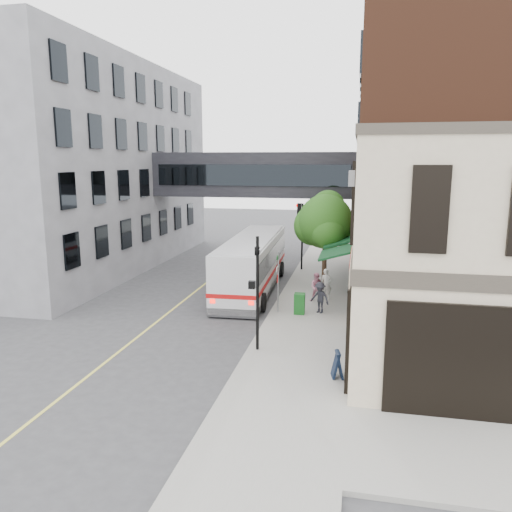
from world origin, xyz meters
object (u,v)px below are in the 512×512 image
at_px(bus, 252,261).
at_px(newspaper_box, 300,304).
at_px(pedestrian_b, 317,287).
at_px(sandwich_board, 337,364).
at_px(pedestrian_c, 320,297).
at_px(pedestrian_a, 326,284).

height_order(bus, newspaper_box, bus).
relative_size(pedestrian_b, sandwich_board, 1.67).
distance_m(bus, pedestrian_c, 5.97).
height_order(bus, sandwich_board, bus).
xyz_separation_m(bus, newspaper_box, (3.30, -4.48, -1.05)).
distance_m(pedestrian_b, sandwich_board, 9.36).
xyz_separation_m(bus, pedestrian_a, (4.37, -1.60, -0.73)).
xyz_separation_m(pedestrian_b, sandwich_board, (1.49, -9.24, -0.31)).
bearing_deg(pedestrian_a, sandwich_board, -86.18).
relative_size(bus, sandwich_board, 12.31).
distance_m(bus, newspaper_box, 5.66).
relative_size(pedestrian_b, newspaper_box, 1.52).
height_order(pedestrian_a, sandwich_board, pedestrian_a).
distance_m(newspaper_box, sandwich_board, 7.25).
bearing_deg(pedestrian_c, pedestrian_b, 127.06).
bearing_deg(bus, newspaper_box, -53.63).
bearing_deg(pedestrian_a, pedestrian_b, -129.54).
bearing_deg(pedestrian_a, newspaper_box, -112.81).
relative_size(pedestrian_a, pedestrian_b, 1.07).
xyz_separation_m(bus, pedestrian_c, (4.25, -4.12, -0.79)).
distance_m(pedestrian_a, newspaper_box, 3.09).
xyz_separation_m(pedestrian_a, sandwich_board, (1.06, -9.80, -0.36)).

